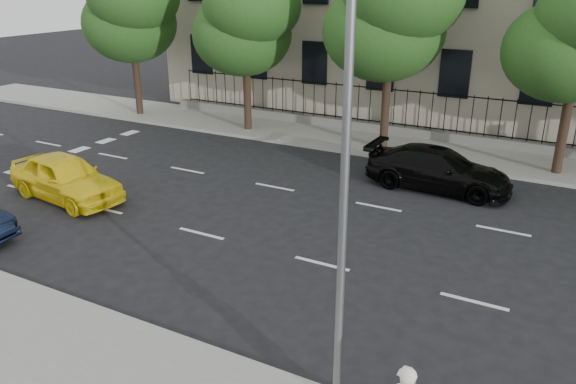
% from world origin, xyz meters
% --- Properties ---
extents(ground, '(120.00, 120.00, 0.00)m').
position_xyz_m(ground, '(0.00, 0.00, 0.00)').
color(ground, black).
rests_on(ground, ground).
extents(far_sidewalk, '(60.00, 4.00, 0.15)m').
position_xyz_m(far_sidewalk, '(0.00, 14.00, 0.07)').
color(far_sidewalk, gray).
rests_on(far_sidewalk, ground).
extents(lane_markings, '(49.60, 4.62, 0.01)m').
position_xyz_m(lane_markings, '(0.00, 4.75, 0.01)').
color(lane_markings, silver).
rests_on(lane_markings, ground).
extents(crosswalk, '(0.50, 12.10, 0.01)m').
position_xyz_m(crosswalk, '(-14.00, 4.60, 0.01)').
color(crosswalk, silver).
rests_on(crosswalk, ground).
extents(iron_fence, '(30.00, 0.50, 2.20)m').
position_xyz_m(iron_fence, '(0.00, 15.70, 0.65)').
color(iron_fence, slate).
rests_on(iron_fence, far_sidewalk).
extents(street_light, '(0.25, 3.32, 8.05)m').
position_xyz_m(street_light, '(2.50, -1.77, 5.15)').
color(street_light, slate).
rests_on(street_light, near_sidewalk).
extents(tree_b, '(5.53, 5.12, 8.97)m').
position_xyz_m(tree_b, '(-8.96, 13.36, 5.84)').
color(tree_b, '#382619').
rests_on(tree_b, far_sidewalk).
extents(yellow_taxi, '(4.84, 2.48, 1.58)m').
position_xyz_m(yellow_taxi, '(-9.77, 2.62, 0.79)').
color(yellow_taxi, yellow).
rests_on(yellow_taxi, ground).
extents(black_sedan, '(5.24, 2.25, 1.50)m').
position_xyz_m(black_sedan, '(1.28, 9.64, 0.75)').
color(black_sedan, black).
rests_on(black_sedan, ground).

